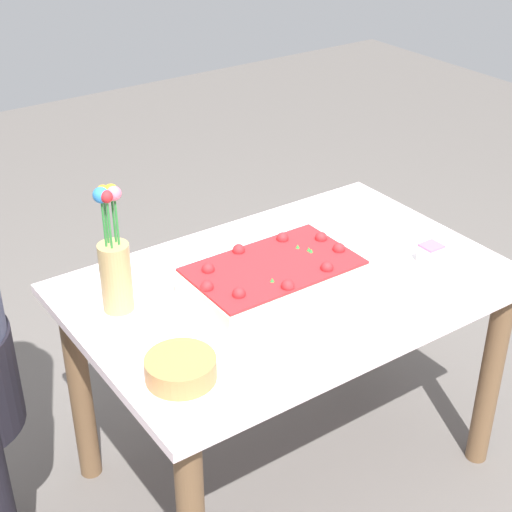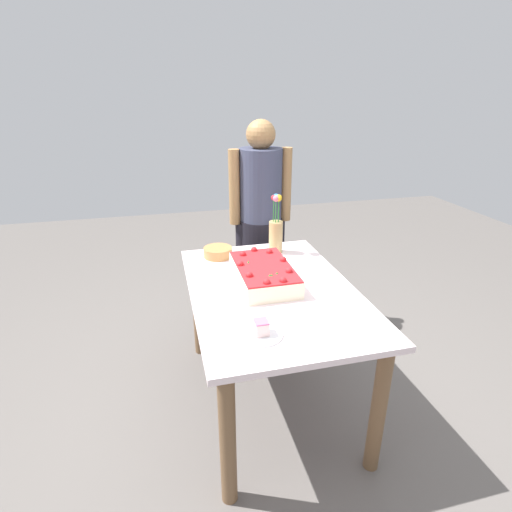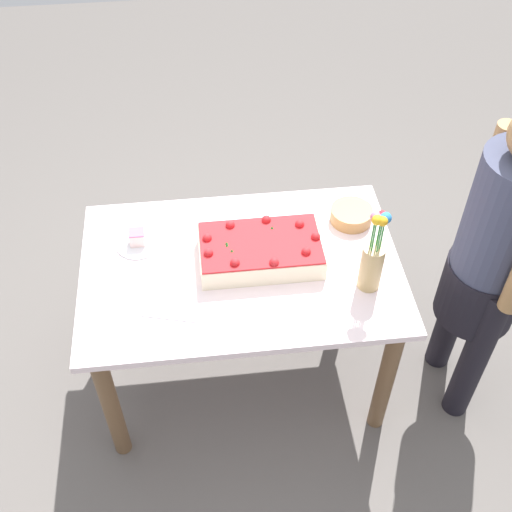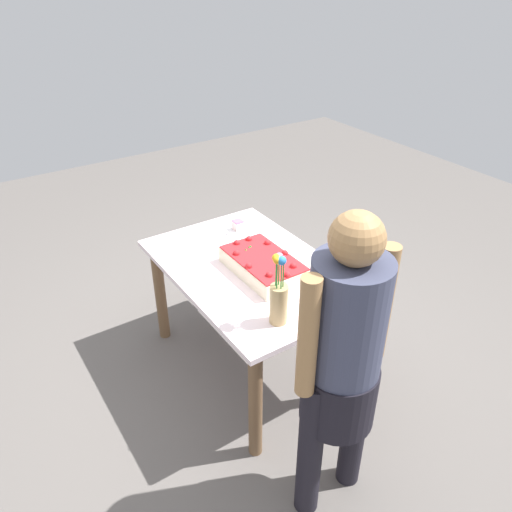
{
  "view_description": "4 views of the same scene",
  "coord_description": "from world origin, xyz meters",
  "px_view_note": "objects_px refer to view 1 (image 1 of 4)",
  "views": [
    {
      "loc": [
        1.19,
        1.54,
        1.92
      ],
      "look_at": [
        0.09,
        -0.04,
        0.82
      ],
      "focal_mm": 55.0,
      "sensor_mm": 36.0,
      "label": 1
    },
    {
      "loc": [
        -1.76,
        0.52,
        1.66
      ],
      "look_at": [
        0.09,
        0.06,
        0.87
      ],
      "focal_mm": 28.0,
      "sensor_mm": 36.0,
      "label": 2
    },
    {
      "loc": [
        -0.14,
        -1.71,
        2.57
      ],
      "look_at": [
        0.06,
        -0.02,
        0.79
      ],
      "focal_mm": 45.0,
      "sensor_mm": 36.0,
      "label": 3
    },
    {
      "loc": [
        1.96,
        -1.28,
        2.21
      ],
      "look_at": [
        0.02,
        0.02,
        0.79
      ],
      "focal_mm": 35.0,
      "sensor_mm": 36.0,
      "label": 4
    }
  ],
  "objects_px": {
    "serving_plate_with_slice": "(430,260)",
    "fruit_bowl": "(181,369)",
    "cake_knife": "(317,225)",
    "flower_vase": "(115,264)",
    "sheet_cake": "(273,279)"
  },
  "relations": [
    {
      "from": "serving_plate_with_slice",
      "to": "cake_knife",
      "type": "height_order",
      "value": "serving_plate_with_slice"
    },
    {
      "from": "cake_knife",
      "to": "fruit_bowl",
      "type": "xyz_separation_m",
      "value": [
        0.77,
        0.44,
        0.03
      ]
    },
    {
      "from": "cake_knife",
      "to": "flower_vase",
      "type": "xyz_separation_m",
      "value": [
        0.76,
        0.07,
        0.14
      ]
    },
    {
      "from": "flower_vase",
      "to": "fruit_bowl",
      "type": "bearing_deg",
      "value": 88.05
    },
    {
      "from": "fruit_bowl",
      "to": "serving_plate_with_slice",
      "type": "bearing_deg",
      "value": -177.26
    },
    {
      "from": "serving_plate_with_slice",
      "to": "flower_vase",
      "type": "height_order",
      "value": "flower_vase"
    },
    {
      "from": "flower_vase",
      "to": "sheet_cake",
      "type": "bearing_deg",
      "value": 155.13
    },
    {
      "from": "serving_plate_with_slice",
      "to": "fruit_bowl",
      "type": "height_order",
      "value": "serving_plate_with_slice"
    },
    {
      "from": "serving_plate_with_slice",
      "to": "fruit_bowl",
      "type": "distance_m",
      "value": 0.89
    },
    {
      "from": "sheet_cake",
      "to": "flower_vase",
      "type": "relative_size",
      "value": 1.29
    },
    {
      "from": "fruit_bowl",
      "to": "flower_vase",
      "type": "bearing_deg",
      "value": -91.95
    },
    {
      "from": "serving_plate_with_slice",
      "to": "flower_vase",
      "type": "xyz_separation_m",
      "value": [
        0.87,
        -0.32,
        0.12
      ]
    },
    {
      "from": "cake_knife",
      "to": "fruit_bowl",
      "type": "relative_size",
      "value": 1.19
    },
    {
      "from": "serving_plate_with_slice",
      "to": "cake_knife",
      "type": "bearing_deg",
      "value": -73.47
    },
    {
      "from": "cake_knife",
      "to": "flower_vase",
      "type": "distance_m",
      "value": 0.77
    }
  ]
}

